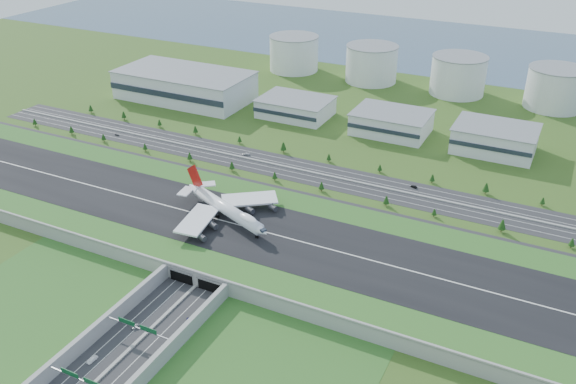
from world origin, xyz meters
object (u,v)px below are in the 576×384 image
at_px(car_2, 188,321).
at_px(car_1, 92,359).
at_px(car_0, 136,326).
at_px(car_7, 246,154).
at_px(fuel_tank_a, 294,54).
at_px(car_4, 117,135).
at_px(car_5, 414,187).
at_px(boeing_747, 226,208).

bearing_deg(car_2, car_1, 39.04).
height_order(car_0, car_7, car_7).
bearing_deg(car_7, fuel_tank_a, 179.36).
height_order(car_4, car_5, car_5).
bearing_deg(car_2, car_7, -89.99).
bearing_deg(car_5, car_2, 5.08).
distance_m(fuel_tank_a, car_5, 279.25).
distance_m(boeing_747, car_2, 83.94).
distance_m(fuel_tank_a, car_7, 219.57).
bearing_deg(car_1, boeing_747, 95.87).
height_order(boeing_747, car_5, boeing_747).
relative_size(car_5, car_7, 0.82).
height_order(boeing_747, car_4, boeing_747).
relative_size(car_2, car_5, 1.10).
bearing_deg(car_5, fuel_tank_a, -114.93).
xyz_separation_m(fuel_tank_a, car_2, (132.45, -384.70, -16.67)).
distance_m(car_4, car_5, 237.28).
xyz_separation_m(boeing_747, car_2, (26.96, -78.28, -13.83)).
bearing_deg(car_5, car_1, 2.78).
bearing_deg(car_7, car_0, -2.37).
bearing_deg(car_1, car_4, 131.71).
bearing_deg(car_2, boeing_747, -92.73).
height_order(fuel_tank_a, car_4, fuel_tank_a).
relative_size(car_4, car_5, 0.92).
bearing_deg(fuel_tank_a, car_2, -71.00).
bearing_deg(car_0, boeing_747, 103.08).
distance_m(car_0, car_7, 195.64).
distance_m(fuel_tank_a, boeing_747, 324.09).
distance_m(car_0, car_1, 25.85).
distance_m(fuel_tank_a, car_0, 414.87).
height_order(car_0, car_1, car_1).
bearing_deg(boeing_747, fuel_tank_a, 131.49).
distance_m(fuel_tank_a, car_2, 407.21).
relative_size(car_1, car_7, 0.92).
bearing_deg(car_4, boeing_747, -106.05).
bearing_deg(car_4, car_7, -70.72).
relative_size(car_1, car_5, 1.13).
bearing_deg(car_0, car_4, 140.88).
bearing_deg(car_0, car_7, 113.32).
height_order(boeing_747, car_0, boeing_747).
xyz_separation_m(car_0, car_1, (-2.88, -25.69, 0.09)).
relative_size(car_0, car_1, 0.87).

